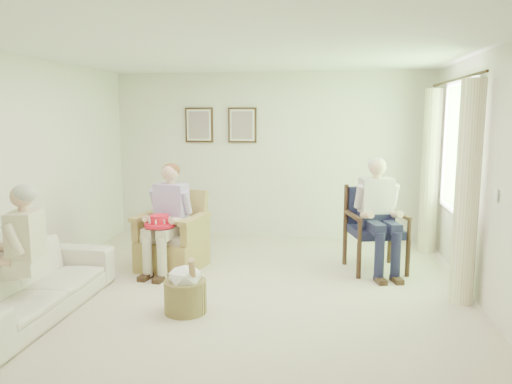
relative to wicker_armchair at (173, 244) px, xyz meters
The scene contains 19 objects.
floor 1.39m from the wicker_armchair, 40.47° to the right, with size 5.50×5.50×0.00m, color beige.
back_wall 2.35m from the wicker_armchair, 61.16° to the left, with size 5.00×0.04×2.60m, color silver.
front_wall 3.90m from the wicker_armchair, 74.15° to the right, with size 5.00×0.04×2.60m, color silver.
left_wall 1.98m from the wicker_armchair, 149.11° to the right, with size 0.04×5.50×2.60m, color silver.
right_wall 3.77m from the wicker_armchair, 13.98° to the right, with size 0.04×5.50×2.60m, color silver.
ceiling 2.66m from the wicker_armchair, 40.47° to the right, with size 5.00×5.50×0.02m, color white.
window 3.73m from the wicker_armchair, ahead, with size 0.13×2.50×1.63m.
curtain_left 3.53m from the wicker_armchair, 11.10° to the right, with size 0.34×0.34×2.30m, color #F4F0BF.
curtain_right 3.70m from the wicker_armchair, 21.16° to the left, with size 0.34×0.34×2.30m, color #F4F0BF.
framed_print_left 2.35m from the wicker_armchair, 93.73° to the left, with size 0.45×0.05×0.55m.
framed_print_right 2.42m from the wicker_armchair, 72.43° to the left, with size 0.45×0.05×0.55m.
wicker_armchair is the anchor object (origin of this frame).
wood_armchair 2.59m from the wicker_armchair, ahead, with size 0.67×0.63×1.03m.
sofa 1.90m from the wicker_armchair, 118.88° to the right, with size 0.83×2.12×0.62m, color #EFE1CF.
person_wicker 0.47m from the wicker_armchair, 90.00° to the right, with size 0.40×0.62×1.32m.
person_dark 2.61m from the wicker_armchair, ahead, with size 0.40×0.63×1.40m.
person_sofa 2.05m from the wicker_armchair, 117.32° to the right, with size 0.42×0.63×1.28m.
red_hat 0.49m from the wicker_armchair, 98.22° to the right, with size 0.37×0.37×0.14m.
hatbox 1.51m from the wicker_armchair, 67.50° to the right, with size 0.49×0.49×0.62m.
Camera 1 is at (0.94, -5.08, 1.95)m, focal length 35.00 mm.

